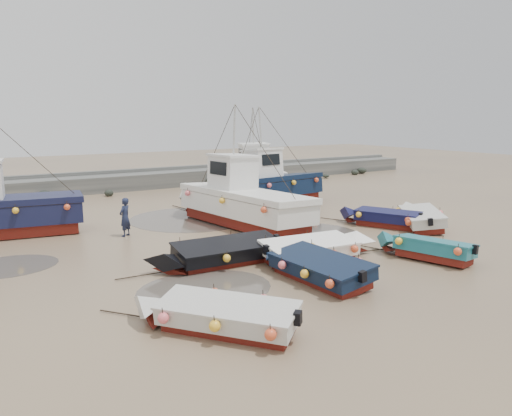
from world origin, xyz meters
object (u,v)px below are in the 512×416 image
at_px(cabin_boat_1, 237,200).
at_px(cabin_boat_2, 269,185).
at_px(cabin_boat_3, 255,174).
at_px(dinghy_5, 317,247).
at_px(dinghy_0, 216,311).
at_px(dinghy_3, 421,215).
at_px(dinghy_4, 219,251).
at_px(dinghy_1, 315,263).
at_px(dinghy_2, 425,245).
at_px(dinghy_6, 381,215).
at_px(person, 126,236).

distance_m(cabin_boat_1, cabin_boat_2, 5.49).
relative_size(cabin_boat_1, cabin_boat_3, 1.19).
bearing_deg(dinghy_5, cabin_boat_1, -179.68).
bearing_deg(dinghy_0, cabin_boat_1, 19.69).
distance_m(dinghy_3, dinghy_4, 12.24).
bearing_deg(dinghy_1, dinghy_3, 17.85).
relative_size(dinghy_5, cabin_boat_1, 0.53).
distance_m(dinghy_1, dinghy_2, 5.28).
xyz_separation_m(dinghy_4, cabin_boat_2, (8.60, 9.40, 0.82)).
bearing_deg(dinghy_0, dinghy_5, -7.86).
bearing_deg(dinghy_6, dinghy_4, 163.29).
bearing_deg(dinghy_4, dinghy_6, -78.95).
bearing_deg(cabin_boat_1, dinghy_6, -44.06).
distance_m(dinghy_1, cabin_boat_1, 9.59).
height_order(dinghy_0, dinghy_3, same).
height_order(dinghy_3, dinghy_4, same).
relative_size(dinghy_4, cabin_boat_3, 0.69).
bearing_deg(dinghy_2, dinghy_3, 24.56).
bearing_deg(dinghy_6, person, 132.64).
bearing_deg(cabin_boat_2, dinghy_2, 167.45).
bearing_deg(dinghy_1, dinghy_6, 27.65).
xyz_separation_m(dinghy_2, cabin_boat_3, (3.69, 18.50, 0.79)).
xyz_separation_m(cabin_boat_1, cabin_boat_3, (6.69, 8.71, 0.05)).
relative_size(dinghy_1, dinghy_2, 1.22).
bearing_deg(cabin_boat_1, dinghy_3, -42.40).
distance_m(dinghy_3, person, 15.07).
relative_size(dinghy_1, person, 3.37).
height_order(dinghy_2, dinghy_5, same).
relative_size(dinghy_1, cabin_boat_3, 0.64).
bearing_deg(cabin_boat_3, cabin_boat_1, -107.54).
relative_size(dinghy_0, cabin_boat_1, 0.45).
height_order(dinghy_1, dinghy_2, same).
bearing_deg(cabin_boat_2, dinghy_3, -164.75).
xyz_separation_m(dinghy_4, cabin_boat_3, (10.98, 14.71, 0.81)).
xyz_separation_m(dinghy_4, dinghy_6, (10.35, 1.51, 0.02)).
relative_size(dinghy_4, person, 3.60).
xyz_separation_m(dinghy_0, dinghy_5, (6.48, 3.71, -0.00)).
xyz_separation_m(dinghy_2, dinghy_4, (-7.28, 3.79, -0.03)).
bearing_deg(cabin_boat_3, cabin_boat_2, -94.12).
xyz_separation_m(dinghy_1, cabin_boat_2, (6.57, 12.70, 0.81)).
xyz_separation_m(dinghy_5, dinghy_6, (6.81, 3.08, 0.01)).
xyz_separation_m(dinghy_2, cabin_boat_2, (1.32, 13.19, 0.79)).
relative_size(dinghy_4, dinghy_6, 1.28).
relative_size(dinghy_4, cabin_boat_2, 0.69).
bearing_deg(dinghy_4, cabin_boat_1, -32.84).
xyz_separation_m(dinghy_5, cabin_boat_1, (0.76, 7.57, 0.75)).
relative_size(dinghy_3, cabin_boat_2, 0.57).
distance_m(dinghy_4, dinghy_5, 3.87).
height_order(dinghy_4, dinghy_6, same).
bearing_deg(cabin_boat_3, dinghy_3, -65.00).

